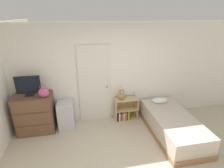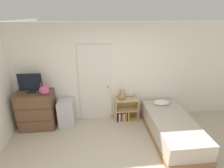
# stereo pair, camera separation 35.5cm
# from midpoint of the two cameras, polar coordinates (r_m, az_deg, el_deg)

# --- Properties ---
(wall_back) EXTENTS (10.00, 0.06, 2.55)m
(wall_back) POSITION_cam_midpoint_polar(r_m,az_deg,el_deg) (4.49, -0.11, 3.32)
(wall_back) COLOR white
(wall_back) RESTS_ON ground_plane
(door_closed) EXTENTS (0.83, 0.09, 2.04)m
(door_closed) POSITION_cam_midpoint_polar(r_m,az_deg,el_deg) (4.52, -3.12, -0.09)
(door_closed) COLOR silver
(door_closed) RESTS_ON ground_plane
(dresser) EXTENTS (0.86, 0.51, 0.97)m
(dresser) POSITION_cam_midpoint_polar(r_m,az_deg,el_deg) (4.70, -21.33, -7.98)
(dresser) COLOR brown
(dresser) RESTS_ON ground_plane
(tv) EXTENTS (0.54, 0.16, 0.46)m
(tv) POSITION_cam_midpoint_polar(r_m,az_deg,el_deg) (4.43, -23.13, 0.35)
(tv) COLOR black
(tv) RESTS_ON dresser
(handbag) EXTENTS (0.23, 0.12, 0.30)m
(handbag) POSITION_cam_midpoint_polar(r_m,az_deg,el_deg) (4.23, -19.07, -1.93)
(handbag) COLOR #C64C7F
(handbag) RESTS_ON dresser
(storage_bin) EXTENTS (0.39, 0.44, 0.69)m
(storage_bin) POSITION_cam_midpoint_polar(r_m,az_deg,el_deg) (4.65, -12.53, -9.19)
(storage_bin) COLOR silver
(storage_bin) RESTS_ON ground_plane
(bookshelf) EXTENTS (0.60, 0.31, 0.61)m
(bookshelf) POSITION_cam_midpoint_polar(r_m,az_deg,el_deg) (4.83, 6.37, -9.06)
(bookshelf) COLOR tan
(bookshelf) RESTS_ON ground_plane
(teddy_bear) EXTENTS (0.19, 0.19, 0.29)m
(teddy_bear) POSITION_cam_midpoint_polar(r_m,az_deg,el_deg) (4.57, 5.52, -3.72)
(teddy_bear) COLOR tan
(teddy_bear) RESTS_ON bookshelf
(desk_lamp) EXTENTS (0.11, 0.11, 0.24)m
(desk_lamp) POSITION_cam_midpoint_polar(r_m,az_deg,el_deg) (4.59, 9.49, -3.30)
(desk_lamp) COLOR #B2B2B7
(desk_lamp) RESTS_ON bookshelf
(bed) EXTENTS (0.95, 1.98, 0.60)m
(bed) POSITION_cam_midpoint_polar(r_m,az_deg,el_deg) (4.47, 20.98, -13.15)
(bed) COLOR #996B47
(bed) RESTS_ON ground_plane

